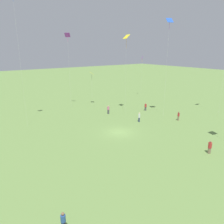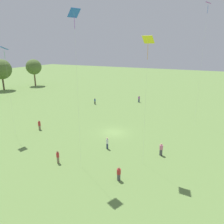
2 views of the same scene
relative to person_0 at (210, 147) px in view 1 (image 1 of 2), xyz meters
The scene contains 12 objects.
ground_plane 13.51m from the person_0, 69.21° to the right, with size 240.00×240.00×0.00m, color #6B8E47.
person_0 is the anchor object (origin of this frame).
person_1 20.92m from the person_0, 111.85° to the right, with size 0.52×0.52×1.64m.
person_2 20.26m from the person_0, ahead, with size 0.53×0.53×1.61m.
person_4 14.63m from the person_0, 95.34° to the right, with size 0.36×0.36×1.78m.
person_5 13.39m from the person_0, 125.92° to the right, with size 0.49×0.49×1.69m.
person_6 22.11m from the person_0, 89.48° to the right, with size 0.52×0.52×1.75m.
kite_1 22.58m from the person_0, 117.47° to the right, with size 1.39×1.21×18.12m.
kite_2 35.90m from the person_0, 118.93° to the right, with size 0.69×0.74×10.93m.
kite_3 30.90m from the person_0, 91.66° to the right, with size 1.18×1.24×7.79m.
kite_7 34.38m from the person_0, 82.20° to the right, with size 1.30×1.26×16.10m.
kite_8 24.99m from the person_0, 98.42° to the right, with size 0.99×1.25×15.54m.
Camera 1 is at (20.30, 25.75, 12.94)m, focal length 35.00 mm.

